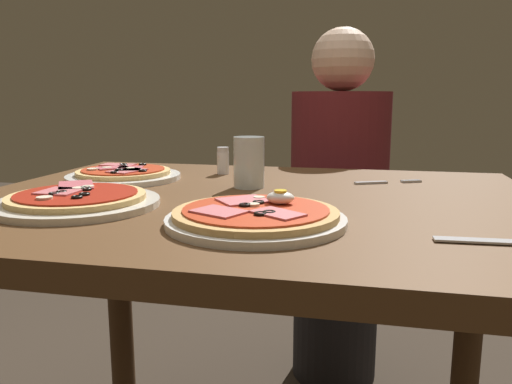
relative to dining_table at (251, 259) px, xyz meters
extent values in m
cube|color=brown|center=(0.00, 0.00, 0.11)|extent=(1.10, 0.86, 0.04)
cylinder|color=#3C2715|center=(-0.49, 0.37, -0.28)|extent=(0.07, 0.07, 0.73)
cylinder|color=#3C2715|center=(0.49, 0.37, -0.28)|extent=(0.07, 0.07, 0.73)
cylinder|color=white|center=(0.06, -0.21, 0.13)|extent=(0.27, 0.27, 0.01)
cylinder|color=tan|center=(0.06, -0.21, 0.14)|extent=(0.25, 0.25, 0.01)
cylinder|color=red|center=(0.06, -0.21, 0.15)|extent=(0.22, 0.22, 0.00)
torus|color=black|center=(0.08, -0.24, 0.15)|extent=(0.02, 0.02, 0.00)
torus|color=black|center=(0.05, -0.17, 0.15)|extent=(0.02, 0.02, 0.00)
torus|color=black|center=(0.04, -0.20, 0.15)|extent=(0.02, 0.02, 0.00)
torus|color=black|center=(0.07, -0.25, 0.15)|extent=(0.02, 0.02, 0.00)
cube|color=#D16B70|center=(0.01, -0.25, 0.15)|extent=(0.09, 0.08, 0.00)
cube|color=#D16B70|center=(0.03, -0.16, 0.15)|extent=(0.10, 0.10, 0.00)
cube|color=#D16B70|center=(0.10, -0.24, 0.15)|extent=(0.09, 0.08, 0.00)
cylinder|color=beige|center=(0.05, -0.14, 0.15)|extent=(0.02, 0.02, 0.00)
cylinder|color=beige|center=(0.05, -0.19, 0.15)|extent=(0.02, 0.02, 0.00)
ellipsoid|color=white|center=(0.09, -0.17, 0.16)|extent=(0.04, 0.03, 0.02)
cylinder|color=yellow|center=(0.09, -0.17, 0.17)|extent=(0.02, 0.02, 0.00)
cylinder|color=white|center=(-0.34, 0.14, 0.13)|extent=(0.26, 0.26, 0.01)
cylinder|color=#DBB26B|center=(-0.34, 0.14, 0.14)|extent=(0.22, 0.22, 0.01)
cylinder|color=red|center=(-0.34, 0.14, 0.15)|extent=(0.19, 0.19, 0.00)
torus|color=black|center=(-0.32, 0.21, 0.15)|extent=(0.02, 0.02, 0.00)
torus|color=black|center=(-0.32, 0.07, 0.15)|extent=(0.02, 0.02, 0.00)
torus|color=black|center=(-0.33, 0.11, 0.15)|extent=(0.02, 0.02, 0.00)
torus|color=black|center=(-0.37, 0.20, 0.15)|extent=(0.02, 0.02, 0.00)
torus|color=black|center=(-0.36, 0.18, 0.15)|extent=(0.02, 0.02, 0.00)
torus|color=black|center=(-0.27, 0.11, 0.15)|extent=(0.02, 0.02, 0.00)
cube|color=#D16B70|center=(-0.38, 0.19, 0.15)|extent=(0.08, 0.04, 0.00)
cube|color=#C65B66|center=(-0.32, 0.13, 0.15)|extent=(0.08, 0.10, 0.00)
cube|color=#C65B66|center=(-0.37, 0.14, 0.15)|extent=(0.08, 0.08, 0.00)
cube|color=#D16B70|center=(-0.31, 0.11, 0.15)|extent=(0.08, 0.09, 0.00)
cylinder|color=beige|center=(-0.32, 0.14, 0.15)|extent=(0.02, 0.02, 0.00)
cylinder|color=beige|center=(-0.40, 0.11, 0.15)|extent=(0.03, 0.03, 0.00)
cylinder|color=beige|center=(-0.37, 0.13, 0.15)|extent=(0.02, 0.02, 0.00)
cylinder|color=silver|center=(-0.28, -0.15, 0.13)|extent=(0.29, 0.29, 0.01)
cylinder|color=#DBB26B|center=(-0.28, -0.15, 0.14)|extent=(0.24, 0.24, 0.01)
cylinder|color=#A82314|center=(-0.28, -0.15, 0.15)|extent=(0.21, 0.21, 0.00)
torus|color=black|center=(-0.25, -0.17, 0.15)|extent=(0.02, 0.02, 0.00)
torus|color=black|center=(-0.25, -0.20, 0.15)|extent=(0.02, 0.02, 0.00)
torus|color=black|center=(-0.30, -0.18, 0.15)|extent=(0.02, 0.02, 0.00)
torus|color=black|center=(-0.30, -0.16, 0.15)|extent=(0.02, 0.02, 0.00)
torus|color=black|center=(-0.27, -0.13, 0.15)|extent=(0.02, 0.02, 0.00)
torus|color=black|center=(-0.28, -0.12, 0.15)|extent=(0.02, 0.02, 0.00)
cube|color=#D16B70|center=(-0.31, -0.15, 0.15)|extent=(0.07, 0.07, 0.00)
cube|color=#C65B66|center=(-0.32, -0.09, 0.15)|extent=(0.10, 0.11, 0.00)
cylinder|color=beige|center=(-0.29, -0.12, 0.15)|extent=(0.02, 0.02, 0.00)
cylinder|color=beige|center=(-0.30, -0.21, 0.15)|extent=(0.03, 0.03, 0.00)
cylinder|color=beige|center=(-0.28, -0.11, 0.15)|extent=(0.02, 0.02, 0.00)
cylinder|color=silver|center=(-0.03, 0.10, 0.18)|extent=(0.07, 0.07, 0.11)
cylinder|color=silver|center=(-0.03, 0.10, 0.15)|extent=(0.06, 0.06, 0.05)
cube|color=silver|center=(0.23, 0.20, 0.13)|extent=(0.07, 0.04, 0.00)
cube|color=silver|center=(0.32, 0.24, 0.13)|extent=(0.04, 0.02, 0.00)
cube|color=silver|center=(0.32, 0.24, 0.13)|extent=(0.04, 0.02, 0.00)
cube|color=silver|center=(0.31, 0.25, 0.13)|extent=(0.04, 0.02, 0.00)
cube|color=silver|center=(0.31, 0.25, 0.13)|extent=(0.04, 0.02, 0.00)
cube|color=silver|center=(0.36, -0.24, 0.13)|extent=(0.11, 0.03, 0.00)
cylinder|color=white|center=(-0.14, 0.28, 0.15)|extent=(0.03, 0.03, 0.05)
cylinder|color=silver|center=(-0.14, 0.28, 0.19)|extent=(0.03, 0.03, 0.01)
cylinder|color=black|center=(0.13, 0.74, -0.42)|extent=(0.29, 0.29, 0.46)
cylinder|color=maroon|center=(0.13, 0.74, 0.07)|extent=(0.32, 0.32, 0.52)
sphere|color=beige|center=(0.13, 0.74, 0.43)|extent=(0.20, 0.20, 0.20)
camera|label=1|loc=(0.22, -0.93, 0.32)|focal=35.53mm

